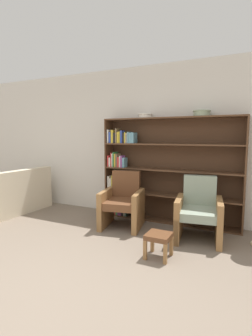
# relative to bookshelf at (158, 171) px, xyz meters

# --- Properties ---
(ground_plane) EXTENTS (24.00, 24.00, 0.00)m
(ground_plane) POSITION_rel_bookshelf_xyz_m (-0.06, -2.63, -0.89)
(ground_plane) COLOR #7A6B5B
(wall_back) EXTENTS (12.00, 0.06, 2.75)m
(wall_back) POSITION_rel_bookshelf_xyz_m (-0.06, 0.17, 0.48)
(wall_back) COLOR silver
(wall_back) RESTS_ON ground
(bookshelf) EXTENTS (2.42, 0.30, 1.81)m
(bookshelf) POSITION_rel_bookshelf_xyz_m (0.00, 0.00, 0.00)
(bookshelf) COLOR brown
(bookshelf) RESTS_ON ground
(bowl_copper) EXTENTS (0.25, 0.25, 0.08)m
(bowl_copper) POSITION_rel_bookshelf_xyz_m (-0.23, -0.02, 0.97)
(bowl_copper) COLOR silver
(bowl_copper) RESTS_ON bookshelf
(bowl_stoneware) EXTENTS (0.28, 0.28, 0.09)m
(bowl_stoneware) POSITION_rel_bookshelf_xyz_m (0.73, -0.02, 0.97)
(bowl_stoneware) COLOR gray
(bowl_stoneware) RESTS_ON bookshelf
(couch) EXTENTS (0.88, 1.75, 0.85)m
(couch) POSITION_rel_bookshelf_xyz_m (-2.75, -0.94, -0.58)
(couch) COLOR beige
(couch) RESTS_ON ground
(armchair_leather) EXTENTS (0.76, 0.79, 0.90)m
(armchair_leather) POSITION_rel_bookshelf_xyz_m (-0.41, -0.56, -0.50)
(armchair_leather) COLOR olive
(armchair_leather) RESTS_ON ground
(armchair_cushioned) EXTENTS (0.74, 0.77, 0.90)m
(armchair_cushioned) POSITION_rel_bookshelf_xyz_m (0.84, -0.56, -0.50)
(armchair_cushioned) COLOR olive
(armchair_cushioned) RESTS_ON ground
(footstool) EXTENTS (0.29, 0.29, 0.31)m
(footstool) POSITION_rel_bookshelf_xyz_m (0.51, -1.40, -0.65)
(footstool) COLOR olive
(footstool) RESTS_ON ground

